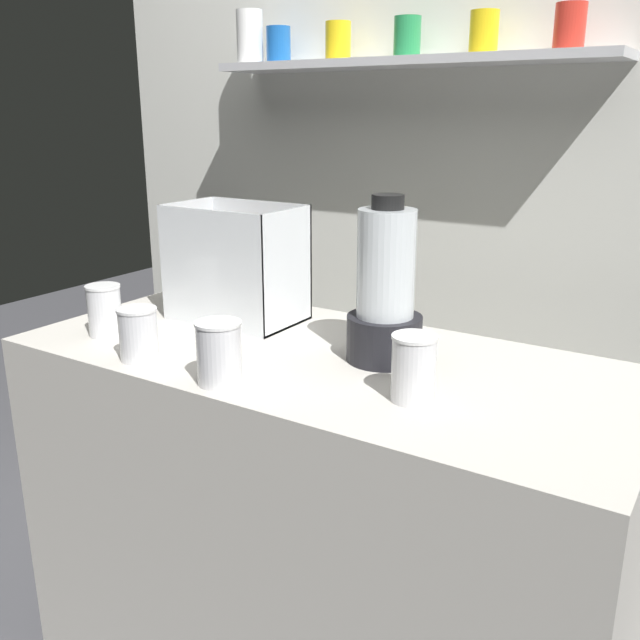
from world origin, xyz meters
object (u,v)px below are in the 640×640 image
Objects in this scene: carrot_display_bin at (239,284)px; juice_cup_mango_left at (138,336)px; juice_cup_carrot_middle at (219,357)px; blender_pitcher at (385,295)px; juice_cup_carrot_right at (413,371)px; juice_cup_carrot_far_left at (105,314)px.

carrot_display_bin is 2.80× the size of juice_cup_mango_left.
juice_cup_carrot_middle reaches higher than juice_cup_mango_left.
blender_pitcher is 0.24m from juice_cup_carrot_right.
juice_cup_mango_left is at bearing -21.31° from juice_cup_carrot_far_left.
juice_cup_carrot_far_left is (-0.18, -0.28, -0.04)m from carrot_display_bin.
blender_pitcher is 2.80× the size of juice_cup_carrot_right.
carrot_display_bin is at bearing 171.06° from blender_pitcher.
blender_pitcher is at bearing 54.79° from juice_cup_carrot_middle.
blender_pitcher reaches higher than juice_cup_carrot_right.
juice_cup_carrot_far_left is 0.44m from juice_cup_carrot_middle.
juice_cup_carrot_far_left is at bearing 168.44° from juice_cup_carrot_middle.
carrot_display_bin is 2.61× the size of juice_cup_carrot_far_left.
carrot_display_bin is at bearing 158.51° from juice_cup_carrot_right.
carrot_display_bin is 0.34m from juice_cup_carrot_far_left.
carrot_display_bin reaches higher than juice_cup_carrot_right.
juice_cup_carrot_far_left reaches higher than juice_cup_mango_left.
carrot_display_bin is 2.55× the size of juice_cup_carrot_right.
juice_cup_mango_left is 0.90× the size of juice_cup_carrot_middle.
juice_cup_carrot_right is (0.61, -0.24, -0.03)m from carrot_display_bin.
blender_pitcher reaches higher than juice_cup_carrot_far_left.
blender_pitcher is (0.46, -0.07, 0.05)m from carrot_display_bin.
carrot_display_bin reaches higher than juice_cup_mango_left.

